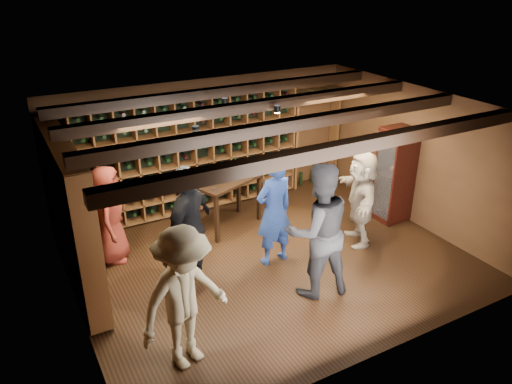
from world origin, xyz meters
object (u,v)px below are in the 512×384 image
guest_khaki (184,299)px  guest_beige (361,198)px  display_cabinet (394,177)px  tasting_table (228,186)px  man_blue_shirt (274,211)px  guest_red_floral (109,215)px  man_grey_suit (318,231)px  guest_woman_black (189,227)px

guest_khaki → guest_beige: guest_khaki is taller
display_cabinet → tasting_table: bearing=157.1°
tasting_table → guest_beige: bearing=-63.3°
man_blue_shirt → guest_red_floral: size_ratio=1.11×
guest_red_floral → tasting_table: size_ratio=1.18×
display_cabinet → man_grey_suit: (-2.58, -1.23, 0.15)m
guest_woman_black → guest_beige: size_ratio=1.16×
man_grey_suit → guest_woman_black: man_grey_suit is taller
guest_red_floral → man_blue_shirt: bearing=-99.4°
tasting_table → guest_woman_black: bearing=-154.3°
guest_khaki → guest_beige: (3.66, 1.30, -0.09)m
guest_red_floral → man_grey_suit: bearing=-113.7°
guest_khaki → tasting_table: 3.46m
man_grey_suit → guest_woman_black: size_ratio=1.06×
display_cabinet → guest_khaki: (-4.75, -1.67, 0.06)m
guest_red_floral → guest_woman_black: 1.50m
man_grey_suit → guest_khaki: size_ratio=1.10×
tasting_table → man_grey_suit: bearing=-105.6°
guest_red_floral → guest_khaki: bearing=-155.4°
guest_woman_black → guest_beige: bearing=137.4°
guest_khaki → guest_red_floral: bearing=78.4°
guest_woman_black → guest_khaki: 1.66m
man_blue_shirt → guest_beige: (1.60, -0.15, -0.08)m
man_blue_shirt → guest_khaki: bearing=29.9°
guest_khaki → man_blue_shirt: bearing=19.5°
guest_red_floral → guest_woman_black: size_ratio=0.85×
guest_beige → display_cabinet: bearing=134.2°
display_cabinet → guest_red_floral: (-4.94, 1.07, -0.05)m
guest_beige → tasting_table: bearing=-107.1°
man_blue_shirt → tasting_table: man_blue_shirt is taller
display_cabinet → guest_woman_black: guest_woman_black is taller
display_cabinet → man_grey_suit: bearing=-154.6°
display_cabinet → guest_beige: bearing=-161.0°
display_cabinet → guest_khaki: 5.03m
man_blue_shirt → man_grey_suit: bearing=91.1°
man_grey_suit → display_cabinet: bearing=-144.8°
man_grey_suit → guest_khaki: (-2.16, -0.45, -0.09)m
man_grey_suit → guest_woman_black: bearing=-25.9°
guest_woman_black → tasting_table: 1.85m
man_blue_shirt → tasting_table: bearing=-90.5°
guest_khaki → guest_beige: bearing=3.9°
guest_beige → tasting_table: (-1.72, 1.56, -0.01)m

